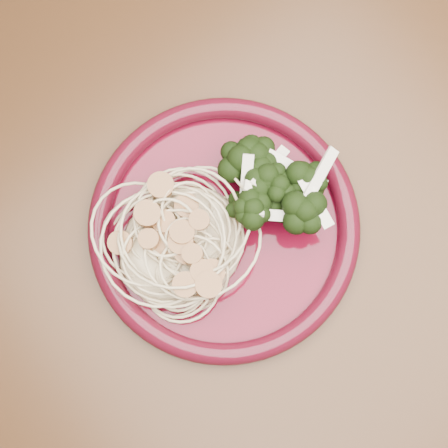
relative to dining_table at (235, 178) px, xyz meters
name	(u,v)px	position (x,y,z in m)	size (l,w,h in m)	color
dining_table	(235,178)	(0.00, 0.00, 0.00)	(1.20, 0.80, 0.75)	#472814
dinner_plate	(224,226)	(-0.06, -0.05, 0.11)	(0.30, 0.30, 0.02)	#4F0615
spaghetti_pile	(181,244)	(-0.10, -0.04, 0.12)	(0.12, 0.10, 0.03)	beige
scallop_cluster	(179,237)	(-0.10, -0.04, 0.15)	(0.11, 0.11, 0.04)	#A76F3A
broccoli_pile	(276,198)	(-0.01, -0.07, 0.13)	(0.08, 0.14, 0.05)	black
onion_garnish	(279,189)	(-0.01, -0.07, 0.16)	(0.06, 0.09, 0.05)	#F0E7CD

